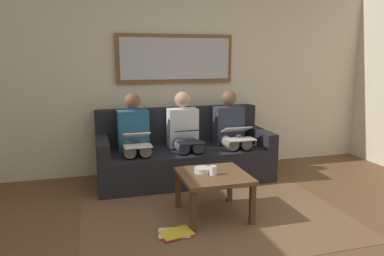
% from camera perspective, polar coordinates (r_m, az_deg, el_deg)
% --- Properties ---
extents(wall_rear, '(6.00, 0.12, 2.60)m').
position_cam_1_polar(wall_rear, '(5.10, -2.78, 7.96)').
color(wall_rear, beige).
rests_on(wall_rear, ground_plane).
extents(area_rug, '(2.60, 1.80, 0.01)m').
position_cam_1_polar(area_rug, '(3.76, 3.64, -13.68)').
color(area_rug, brown).
rests_on(area_rug, ground_plane).
extents(couch, '(2.20, 0.90, 0.90)m').
position_cam_1_polar(couch, '(4.80, -1.36, -4.22)').
color(couch, black).
rests_on(couch, ground_plane).
extents(framed_mirror, '(1.60, 0.05, 0.65)m').
position_cam_1_polar(framed_mirror, '(5.01, -2.56, 10.76)').
color(framed_mirror, brown).
extents(coffee_table, '(0.66, 0.66, 0.44)m').
position_cam_1_polar(coffee_table, '(3.66, 3.37, -8.07)').
color(coffee_table, brown).
rests_on(coffee_table, ground_plane).
extents(cup, '(0.07, 0.07, 0.09)m').
position_cam_1_polar(cup, '(3.60, 3.31, -6.63)').
color(cup, silver).
rests_on(cup, coffee_table).
extents(bowl, '(0.16, 0.16, 0.05)m').
position_cam_1_polar(bowl, '(3.68, 1.64, -6.58)').
color(bowl, beige).
rests_on(bowl, coffee_table).
extents(person_left, '(0.38, 0.58, 1.14)m').
position_cam_1_polar(person_left, '(4.86, 6.15, -0.47)').
color(person_left, '#2D3342').
rests_on(person_left, couch).
extents(laptop_silver, '(0.35, 0.34, 0.15)m').
position_cam_1_polar(laptop_silver, '(4.64, 7.25, -0.89)').
color(laptop_silver, silver).
extents(person_middle, '(0.38, 0.58, 1.14)m').
position_cam_1_polar(person_middle, '(4.66, -1.17, -0.90)').
color(person_middle, silver).
rests_on(person_middle, couch).
extents(laptop_black, '(0.31, 0.36, 0.15)m').
position_cam_1_polar(laptop_black, '(4.43, -0.38, -1.25)').
color(laptop_black, black).
extents(person_right, '(0.38, 0.58, 1.14)m').
position_cam_1_polar(person_right, '(4.55, -8.99, -1.35)').
color(person_right, '#235B84').
rests_on(person_right, couch).
extents(laptop_white, '(0.32, 0.34, 0.15)m').
position_cam_1_polar(laptop_white, '(4.31, -8.61, -1.85)').
color(laptop_white, white).
extents(magazine_stack, '(0.33, 0.27, 0.03)m').
position_cam_1_polar(magazine_stack, '(3.41, -2.59, -16.12)').
color(magazine_stack, red).
rests_on(magazine_stack, ground_plane).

